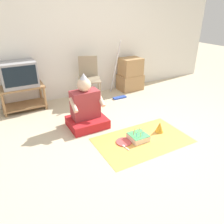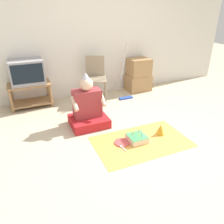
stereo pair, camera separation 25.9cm
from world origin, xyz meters
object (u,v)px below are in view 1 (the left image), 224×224
(birthday_cake, at_px, (138,137))
(person_seated, at_px, (86,110))
(dust_mop, at_px, (117,82))
(folding_chair, at_px, (89,76))
(cardboard_box_stack, at_px, (130,75))
(paper_plate, at_px, (124,142))
(tv, at_px, (19,74))
(party_hat_blue, at_px, (160,127))

(birthday_cake, bearing_deg, person_seated, 122.76)
(dust_mop, bearing_deg, birthday_cake, -109.67)
(folding_chair, distance_m, cardboard_box_stack, 1.07)
(paper_plate, bearing_deg, person_seated, 110.70)
(tv, xyz_separation_m, birthday_cake, (1.22, -1.83, -0.61))
(party_hat_blue, distance_m, paper_plate, 0.61)
(cardboard_box_stack, relative_size, birthday_cake, 2.84)
(party_hat_blue, bearing_deg, cardboard_box_stack, 70.50)
(person_seated, bearing_deg, birthday_cake, -57.24)
(birthday_cake, bearing_deg, tv, 123.78)
(dust_mop, xyz_separation_m, paper_plate, (-0.77, -1.52, -0.31))
(party_hat_blue, relative_size, paper_plate, 0.72)
(cardboard_box_stack, height_order, party_hat_blue, cardboard_box_stack)
(tv, relative_size, paper_plate, 2.63)
(cardboard_box_stack, distance_m, dust_mop, 0.54)
(cardboard_box_stack, relative_size, dust_mop, 0.62)
(person_seated, bearing_deg, tv, 124.44)
(cardboard_box_stack, bearing_deg, dust_mop, -152.28)
(tv, xyz_separation_m, person_seated, (0.75, -1.10, -0.38))
(paper_plate, bearing_deg, dust_mop, 63.27)
(tv, height_order, cardboard_box_stack, tv)
(person_seated, distance_m, party_hat_blue, 1.14)
(folding_chair, height_order, dust_mop, dust_mop)
(cardboard_box_stack, relative_size, person_seated, 0.83)
(dust_mop, height_order, paper_plate, dust_mop)
(cardboard_box_stack, height_order, birthday_cake, cardboard_box_stack)
(tv, distance_m, party_hat_blue, 2.49)
(person_seated, xyz_separation_m, birthday_cake, (0.47, -0.73, -0.22))
(birthday_cake, bearing_deg, dust_mop, 70.33)
(person_seated, xyz_separation_m, paper_plate, (0.26, -0.69, -0.26))
(person_seated, height_order, paper_plate, person_seated)
(folding_chair, relative_size, cardboard_box_stack, 1.21)
(party_hat_blue, bearing_deg, tv, 132.00)
(cardboard_box_stack, xyz_separation_m, person_seated, (-1.51, -1.08, -0.06))
(dust_mop, relative_size, person_seated, 1.35)
(cardboard_box_stack, distance_m, paper_plate, 2.19)
(tv, xyz_separation_m, paper_plate, (1.01, -1.79, -0.65))
(folding_chair, bearing_deg, person_seated, -116.11)
(paper_plate, bearing_deg, birthday_cake, -10.47)
(cardboard_box_stack, relative_size, party_hat_blue, 4.44)
(party_hat_blue, bearing_deg, birthday_cake, -176.52)
(person_seated, relative_size, party_hat_blue, 5.33)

